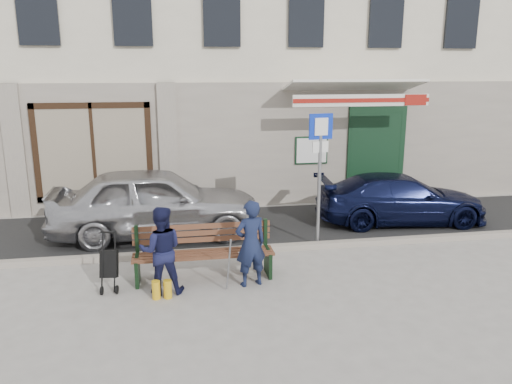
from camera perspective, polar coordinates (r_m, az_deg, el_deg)
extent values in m
plane|color=#9E9991|center=(8.55, 0.07, -10.48)|extent=(80.00, 80.00, 0.00)
cube|color=#282828|center=(11.41, -2.59, -4.10)|extent=(60.00, 3.20, 0.01)
cube|color=#9E9384|center=(9.89, -1.42, -6.62)|extent=(60.00, 0.18, 0.12)
cube|color=beige|center=(16.29, -5.31, 19.02)|extent=(20.00, 7.00, 10.00)
cube|color=#9E9384|center=(12.85, -3.71, 5.23)|extent=(20.00, 0.12, 3.20)
cube|color=maroon|center=(12.98, -17.96, 4.45)|extent=(2.50, 0.12, 2.00)
cube|color=black|center=(13.85, 13.51, 4.26)|extent=(1.60, 0.10, 2.60)
cube|color=black|center=(14.30, 12.76, 4.18)|extent=(1.25, 0.90, 2.40)
cube|color=white|center=(13.20, 6.37, 4.75)|extent=(0.80, 0.03, 0.65)
cube|color=white|center=(13.11, 10.70, 11.70)|extent=(3.40, 1.72, 0.42)
cube|color=white|center=(12.33, 12.03, 10.21)|extent=(3.40, 0.05, 0.28)
cube|color=maroon|center=(12.30, 12.08, 10.20)|extent=(3.40, 0.02, 0.10)
imported|color=#B0B0B5|center=(10.91, -11.39, -1.10)|extent=(4.45, 1.84, 1.51)
imported|color=black|center=(12.17, 16.19, -0.73)|extent=(4.06, 1.95, 1.14)
cylinder|color=gray|center=(10.02, 7.23, 0.92)|extent=(0.07, 0.07, 2.59)
cube|color=#0C29B0|center=(9.83, 7.43, 7.44)|extent=(0.50, 0.12, 0.50)
cube|color=white|center=(9.80, 7.48, 7.42)|extent=(0.28, 0.07, 0.34)
cube|color=white|center=(9.88, 7.36, 5.14)|extent=(0.34, 0.09, 0.22)
cube|color=brown|center=(8.63, -5.99, -7.08)|extent=(2.40, 0.50, 0.04)
cube|color=brown|center=(8.79, -6.16, -4.67)|extent=(2.40, 0.10, 0.36)
cube|color=black|center=(8.72, -13.40, -8.75)|extent=(0.06, 0.50, 0.45)
cube|color=black|center=(8.84, 1.38, -8.04)|extent=(0.06, 0.50, 0.45)
cube|color=white|center=(8.60, -0.92, -6.86)|extent=(0.34, 0.25, 0.11)
cylinder|color=gray|center=(8.01, -3.14, -8.32)|extent=(0.07, 0.34, 0.96)
cylinder|color=gold|center=(8.14, -11.35, -10.92)|extent=(0.13, 0.13, 0.30)
cylinder|color=gold|center=(8.13, -10.06, -10.87)|extent=(0.13, 0.13, 0.30)
imported|color=#151D3A|center=(8.25, -0.62, -5.90)|extent=(0.61, 0.48, 1.47)
imported|color=#141638|center=(8.13, -10.79, -6.56)|extent=(0.71, 0.56, 1.44)
cylinder|color=black|center=(8.52, -17.22, -10.72)|extent=(0.05, 0.14, 0.14)
cylinder|color=black|center=(8.49, -15.61, -10.69)|extent=(0.05, 0.14, 0.14)
cube|color=black|center=(8.54, -16.44, -7.88)|extent=(0.31, 0.29, 0.46)
cylinder|color=black|center=(8.48, -16.59, -4.43)|extent=(0.26, 0.06, 0.02)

